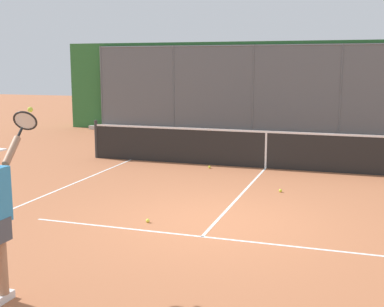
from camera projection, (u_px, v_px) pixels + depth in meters
ground_plane at (216, 222)px, 8.64m from camera, size 60.00×60.00×0.00m
court_line_markings at (198, 241)px, 7.69m from camera, size 7.56×10.11×0.01m
fence_backdrop at (298, 89)px, 18.92m from camera, size 18.48×1.37×3.44m
tennis_net at (266, 149)px, 13.00m from camera, size 9.72×0.09×1.07m
tennis_ball_mid_court at (280, 191)px, 10.63m from camera, size 0.07×0.07×0.07m
tennis_ball_near_baseline at (210, 167)px, 13.07m from camera, size 0.07×0.07×0.07m
tennis_ball_near_net at (148, 221)px, 8.59m from camera, size 0.07×0.07×0.07m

